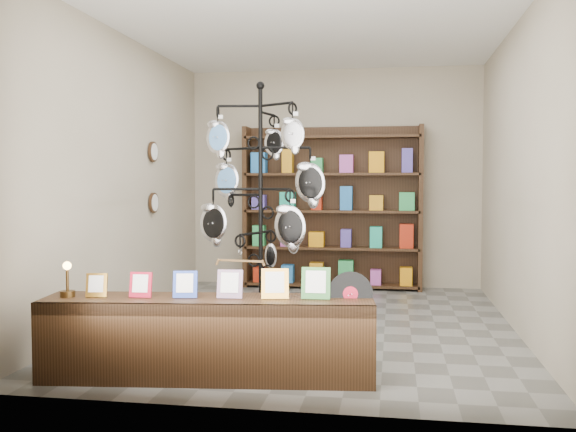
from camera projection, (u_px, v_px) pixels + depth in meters
name	position (u px, v px, depth m)	size (l,w,h in m)	color
ground	(310.00, 324.00, 6.52)	(5.00, 5.00, 0.00)	slate
room_envelope	(311.00, 141.00, 6.42)	(5.00, 5.00, 5.00)	#B1A58E
display_tree	(261.00, 190.00, 5.99)	(1.23, 1.18, 2.37)	black
front_shelf	(208.00, 338.00, 4.70)	(2.46, 0.76, 0.86)	black
back_shelving	(332.00, 213.00, 8.73)	(2.42, 0.36, 2.20)	black
wall_clocks	(153.00, 177.00, 7.55)	(0.03, 0.24, 0.84)	black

